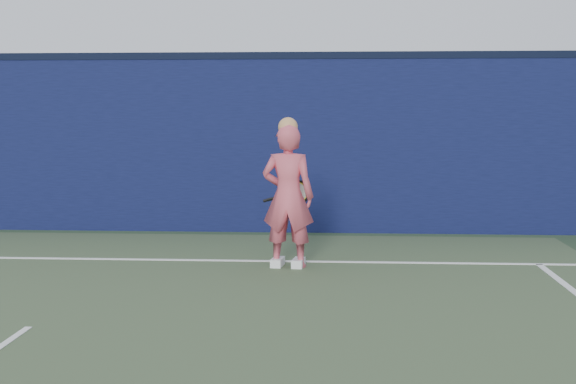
{
  "coord_description": "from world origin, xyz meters",
  "views": [
    {
      "loc": [
        2.51,
        -5.21,
        1.76
      ],
      "look_at": [
        1.94,
        3.71,
        0.86
      ],
      "focal_mm": 50.0,
      "sensor_mm": 36.0,
      "label": 1
    }
  ],
  "objects": [
    {
      "name": "wall_cap",
      "position": [
        0.0,
        6.5,
        2.55
      ],
      "size": [
        24.0,
        0.42,
        0.1
      ],
      "primitive_type": "cube",
      "color": "black",
      "rests_on": "backstop_wall"
    },
    {
      "name": "racket",
      "position": [
        1.99,
        4.14,
        0.8
      ],
      "size": [
        0.56,
        0.15,
        0.31
      ],
      "rotation": [
        0.0,
        0.0,
        -0.24
      ],
      "color": "black",
      "rests_on": "ground"
    },
    {
      "name": "backstop_wall",
      "position": [
        0.0,
        6.5,
        1.25
      ],
      "size": [
        24.0,
        0.4,
        2.5
      ],
      "primitive_type": "cube",
      "color": "#0C1135",
      "rests_on": "ground"
    },
    {
      "name": "player",
      "position": [
        1.94,
        3.71,
        0.81
      ],
      "size": [
        0.63,
        0.45,
        1.69
      ],
      "rotation": [
        0.0,
        0.0,
        3.02
      ],
      "color": "#D05161",
      "rests_on": "ground"
    }
  ]
}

